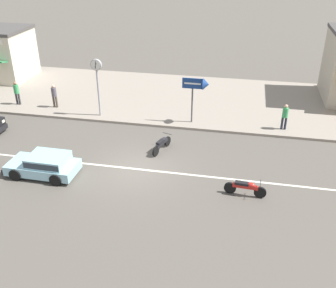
{
  "coord_description": "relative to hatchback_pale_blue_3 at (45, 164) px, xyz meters",
  "views": [
    {
      "loc": [
        4.98,
        -16.45,
        10.52
      ],
      "look_at": [
        1.37,
        1.52,
        0.8
      ],
      "focal_mm": 42.0,
      "sensor_mm": 36.0,
      "label": 1
    }
  ],
  "objects": [
    {
      "name": "motorcycle_2",
      "position": [
        9.77,
        0.13,
        -0.16
      ],
      "size": [
        1.92,
        0.56,
        0.8
      ],
      "color": "black",
      "rests_on": "ground"
    },
    {
      "name": "pedestrian_far_end",
      "position": [
        11.85,
        7.36,
        0.49
      ],
      "size": [
        0.34,
        0.34,
        1.6
      ],
      "color": "#232838",
      "rests_on": "kerb_strip"
    },
    {
      "name": "hatchback_pale_blue_3",
      "position": [
        0.0,
        0.0,
        0.0
      ],
      "size": [
        3.55,
        1.83,
        1.1
      ],
      "color": "#93C6D6",
      "rests_on": "ground"
    },
    {
      "name": "pedestrian_by_shop",
      "position": [
        -5.99,
        7.85,
        0.51
      ],
      "size": [
        0.34,
        0.34,
        1.63
      ],
      "color": "#333338",
      "rests_on": "kerb_strip"
    },
    {
      "name": "arrow_signboard",
      "position": [
        6.83,
        7.27,
        1.98
      ],
      "size": [
        1.62,
        0.71,
        2.9
      ],
      "color": "#4C4C51",
      "rests_on": "kerb_strip"
    },
    {
      "name": "street_clock",
      "position": [
        0.25,
        7.17,
        2.37
      ],
      "size": [
        0.7,
        0.22,
        3.72
      ],
      "color": "#9E9EA3",
      "rests_on": "kerb_strip"
    },
    {
      "name": "pedestrian_mid_kerb",
      "position": [
        -3.23,
        7.88,
        0.49
      ],
      "size": [
        0.34,
        0.34,
        1.6
      ],
      "color": "#4C4238",
      "rests_on": "kerb_strip"
    },
    {
      "name": "ground_plane",
      "position": [
        4.25,
        1.36,
        -0.59
      ],
      "size": [
        160.0,
        160.0,
        0.0
      ],
      "primitive_type": "plane",
      "color": "#544F47"
    },
    {
      "name": "lane_centre_stripe",
      "position": [
        4.25,
        1.36,
        -0.58
      ],
      "size": [
        50.4,
        0.14,
        0.01
      ],
      "primitive_type": "cube",
      "color": "silver",
      "rests_on": "ground"
    },
    {
      "name": "motorcycle_0",
      "position": [
        5.15,
        3.54,
        -0.17
      ],
      "size": [
        0.79,
        1.81,
        0.8
      ],
      "color": "black",
      "rests_on": "ground"
    },
    {
      "name": "kerb_strip",
      "position": [
        4.25,
        11.41,
        -0.51
      ],
      "size": [
        68.0,
        10.0,
        0.15
      ],
      "primitive_type": "cube",
      "color": "gray",
      "rests_on": "ground"
    }
  ]
}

